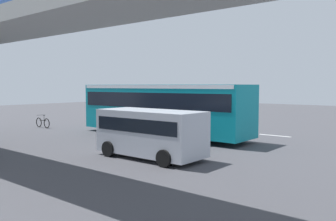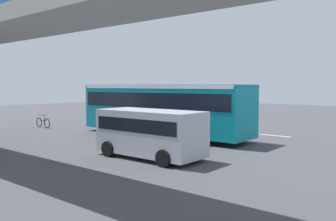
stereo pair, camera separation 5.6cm
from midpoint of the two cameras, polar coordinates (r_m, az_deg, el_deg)
name	(u,v)px [view 1 (the left image)]	position (r m, az deg, el deg)	size (l,w,h in m)	color
ground	(165,133)	(22.99, -0.54, -3.68)	(80.00, 80.00, 0.00)	#424247
city_bus	(162,105)	(21.48, -1.12, 0.82)	(11.54, 2.85, 3.15)	#0C8493
parked_van	(150,130)	(15.07, -2.97, -3.25)	(4.80, 2.17, 2.05)	#B7BCC6
bicycle_black	(43,123)	(27.48, -19.69, -1.86)	(1.77, 0.44, 0.96)	black
lane_dash_leftmost	(275,136)	(22.83, 16.85, -3.90)	(2.00, 0.20, 0.01)	silver
lane_dash_left	(219,130)	(24.62, 8.21, -3.20)	(2.00, 0.20, 0.01)	silver
lane_dash_centre	(174,126)	(26.88, 0.88, -2.54)	(2.00, 0.20, 0.01)	silver
lane_dash_right	(136,123)	(29.52, -5.21, -1.97)	(2.00, 0.20, 0.01)	silver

